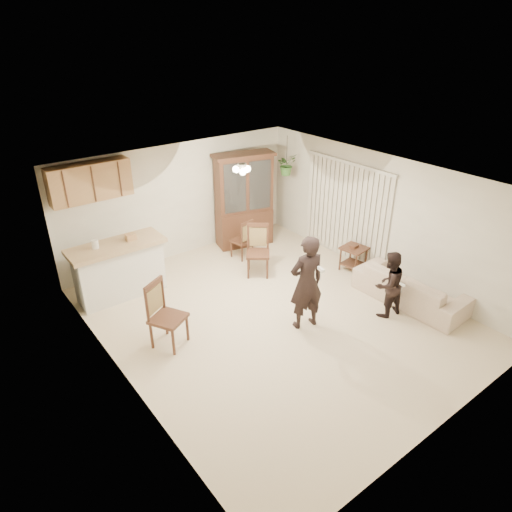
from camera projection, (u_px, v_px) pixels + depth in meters
floor at (274, 316)px, 8.18m from camera, size 6.50×6.50×0.00m
ceiling at (277, 182)px, 7.04m from camera, size 5.50×6.50×0.02m
wall_back at (180, 201)px, 9.91m from camera, size 5.50×0.02×2.50m
wall_front at (453, 354)px, 5.32m from camera, size 5.50×0.02×2.50m
wall_left at (118, 311)px, 6.12m from camera, size 0.02×6.50×2.50m
wall_right at (381, 217)px, 9.10m from camera, size 0.02×6.50×2.50m
breakfast_bar at (120, 272)px, 8.61m from camera, size 1.60×0.55×1.00m
bar_top at (116, 246)px, 8.36m from camera, size 1.75×0.70×0.08m
upper_cabinets at (90, 182)px, 8.36m from camera, size 1.50×0.34×0.70m
vertical_blinds at (346, 211)px, 9.79m from camera, size 0.06×2.30×2.10m
ceiling_fixture at (242, 169)px, 8.05m from camera, size 0.36×0.36×0.20m
hanging_plant at (286, 165)px, 10.28m from camera, size 0.43×0.37×0.48m
plant_cord at (287, 150)px, 10.13m from camera, size 0.01×0.01×0.65m
sofa at (411, 285)px, 8.45m from camera, size 0.80×1.90×0.73m
adult at (307, 280)px, 7.55m from camera, size 0.74×0.57×1.80m
child at (389, 282)px, 7.95m from camera, size 0.71×0.58×1.35m
china_hutch at (244, 201)px, 10.42m from camera, size 1.46×0.85×2.17m
side_table at (353, 258)px, 9.61m from camera, size 0.54×0.54×0.58m
chair_bar at (169, 328)px, 7.34m from camera, size 0.68×0.68×1.13m
chair_hutch_left at (258, 261)px, 9.44m from camera, size 0.66×0.66×1.07m
chair_hutch_right at (242, 246)px, 10.16m from camera, size 0.46×0.46×0.91m
controller_adult at (321, 269)px, 7.05m from camera, size 0.08×0.15×0.05m
controller_child at (402, 285)px, 7.69m from camera, size 0.04×0.11×0.03m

